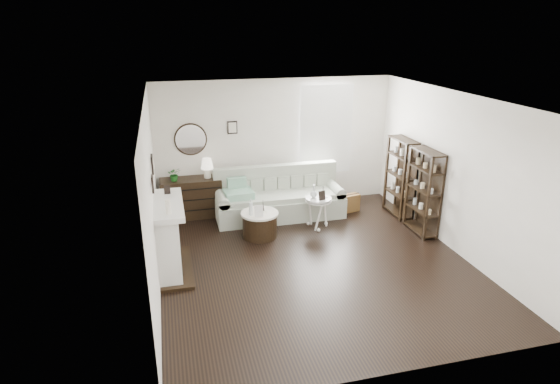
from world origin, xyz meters
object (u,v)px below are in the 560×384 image
object	(u,v)px
dresser	(191,198)
sofa	(279,200)
drum_table	(260,224)
pedestal_table	(318,200)

from	to	relation	value
dresser	sofa	bearing A→B (deg)	-12.67
sofa	drum_table	bearing A→B (deg)	-122.94
drum_table	pedestal_table	world-z (taller)	pedestal_table
pedestal_table	drum_table	bearing A→B (deg)	-173.89
sofa	drum_table	size ratio (longest dim) A/B	3.73
drum_table	dresser	bearing A→B (deg)	131.57
drum_table	pedestal_table	size ratio (longest dim) A/B	1.12
sofa	pedestal_table	size ratio (longest dim) A/B	4.18
sofa	drum_table	world-z (taller)	sofa
sofa	drum_table	distance (m)	1.08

